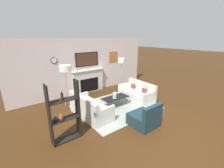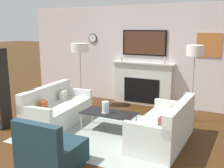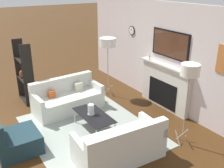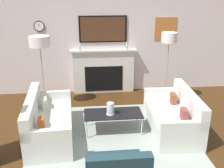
{
  "view_description": "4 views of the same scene",
  "coord_description": "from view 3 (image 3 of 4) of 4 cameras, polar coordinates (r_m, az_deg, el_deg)",
  "views": [
    {
      "loc": [
        -3.53,
        -2.0,
        2.77
      ],
      "look_at": [
        -0.04,
        2.55,
        0.94
      ],
      "focal_mm": 24.0,
      "sensor_mm": 36.0,
      "label": 1
    },
    {
      "loc": [
        2.31,
        -2.16,
        2.1
      ],
      "look_at": [
        -0.1,
        2.85,
        0.9
      ],
      "focal_mm": 42.0,
      "sensor_mm": 36.0,
      "label": 2
    },
    {
      "loc": [
        4.58,
        -0.01,
        3.2
      ],
      "look_at": [
        -0.07,
        2.96,
        0.98
      ],
      "focal_mm": 42.0,
      "sensor_mm": 36.0,
      "label": 3
    },
    {
      "loc": [
        -0.46,
        -2.14,
        2.67
      ],
      "look_at": [
        0.03,
        2.69,
        0.9
      ],
      "focal_mm": 42.0,
      "sensor_mm": 36.0,
      "label": 4
    }
  ],
  "objects": [
    {
      "name": "floor_lamp_left",
      "position": [
        7.29,
        -0.94,
        8.92
      ],
      "size": [
        0.46,
        0.46,
        1.7
      ],
      "color": "#9E998E",
      "rests_on": "ground_plane"
    },
    {
      "name": "area_rug",
      "position": [
        6.05,
        -4.81,
        -10.0
      ],
      "size": [
        3.03,
        2.54,
        0.01
      ],
      "color": "gray",
      "rests_on": "ground_plane"
    },
    {
      "name": "couch_right",
      "position": [
        5.02,
        1.8,
        -13.47
      ],
      "size": [
        0.89,
        1.68,
        0.82
      ],
      "color": "silver",
      "rests_on": "ground_plane"
    },
    {
      "name": "floor_lamp_right",
      "position": [
        5.12,
        16.62,
        2.57
      ],
      "size": [
        0.36,
        0.36,
        1.74
      ],
      "color": "#9E998E",
      "rests_on": "ground_plane"
    },
    {
      "name": "shelf_unit",
      "position": [
        7.53,
        -18.56,
        2.18
      ],
      "size": [
        0.81,
        0.28,
        1.69
      ],
      "color": "black",
      "rests_on": "ground_plane"
    },
    {
      "name": "couch_left",
      "position": [
        6.89,
        -9.68,
        -3.35
      ],
      "size": [
        0.89,
        1.78,
        0.83
      ],
      "color": "silver",
      "rests_on": "ground_plane"
    },
    {
      "name": "armchair",
      "position": [
        5.58,
        -20.42,
        -11.41
      ],
      "size": [
        0.81,
        0.81,
        0.81
      ],
      "color": "#1A3139",
      "rests_on": "ground_plane"
    },
    {
      "name": "fireplace_wall",
      "position": [
        6.83,
        12.42,
        4.56
      ],
      "size": [
        7.28,
        0.28,
        2.7
      ],
      "color": "silver",
      "rests_on": "ground_plane"
    },
    {
      "name": "hurricane_candle",
      "position": [
        5.85,
        -4.6,
        -5.62
      ],
      "size": [
        0.16,
        0.16,
        0.24
      ],
      "color": "silver",
      "rests_on": "coffee_table"
    },
    {
      "name": "coffee_table",
      "position": [
        5.88,
        -4.02,
        -6.88
      ],
      "size": [
        1.12,
        0.54,
        0.39
      ],
      "color": "black",
      "rests_on": "ground_plane"
    }
  ]
}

